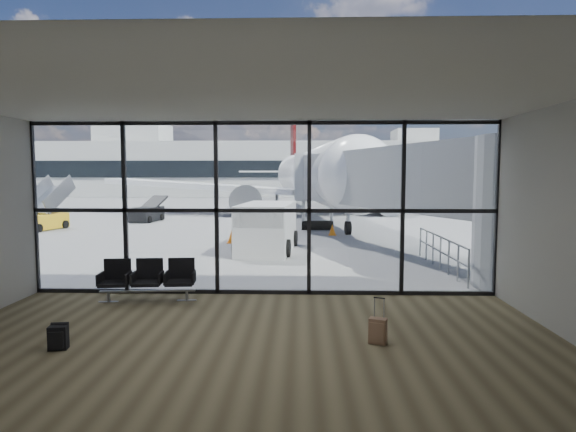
{
  "coord_description": "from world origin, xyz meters",
  "views": [
    {
      "loc": [
        1.02,
        -12.38,
        3.11
      ],
      "look_at": [
        0.57,
        3.0,
        1.81
      ],
      "focal_mm": 30.0,
      "sensor_mm": 36.0,
      "label": 1
    }
  ],
  "objects_px": {
    "backpack": "(58,338)",
    "seating_row": "(148,278)",
    "mobile_stairs": "(40,219)",
    "airliner": "(312,176)",
    "service_van": "(267,227)",
    "belt_loader": "(147,213)",
    "suitcase": "(378,331)"
  },
  "relations": [
    {
      "from": "backpack",
      "to": "seating_row",
      "type": "bearing_deg",
      "value": 72.59
    },
    {
      "from": "backpack",
      "to": "mobile_stairs",
      "type": "bearing_deg",
      "value": 110.76
    },
    {
      "from": "suitcase",
      "to": "service_van",
      "type": "height_order",
      "value": "service_van"
    },
    {
      "from": "belt_loader",
      "to": "mobile_stairs",
      "type": "bearing_deg",
      "value": -122.11
    },
    {
      "from": "suitcase",
      "to": "mobile_stairs",
      "type": "height_order",
      "value": "mobile_stairs"
    },
    {
      "from": "seating_row",
      "to": "airliner",
      "type": "xyz_separation_m",
      "value": [
        4.6,
        28.34,
        2.49
      ]
    },
    {
      "from": "suitcase",
      "to": "seating_row",
      "type": "bearing_deg",
      "value": 170.74
    },
    {
      "from": "seating_row",
      "to": "airliner",
      "type": "relative_size",
      "value": 0.06
    },
    {
      "from": "seating_row",
      "to": "service_van",
      "type": "xyz_separation_m",
      "value": [
        2.38,
        7.86,
        0.44
      ]
    },
    {
      "from": "airliner",
      "to": "mobile_stairs",
      "type": "bearing_deg",
      "value": -146.73
    },
    {
      "from": "suitcase",
      "to": "service_van",
      "type": "xyz_separation_m",
      "value": [
        -2.84,
        10.86,
        0.75
      ]
    },
    {
      "from": "service_van",
      "to": "mobile_stairs",
      "type": "bearing_deg",
      "value": 155.72
    },
    {
      "from": "backpack",
      "to": "suitcase",
      "type": "relative_size",
      "value": 0.55
    },
    {
      "from": "service_van",
      "to": "mobile_stairs",
      "type": "distance_m",
      "value": 15.49
    },
    {
      "from": "belt_loader",
      "to": "mobile_stairs",
      "type": "xyz_separation_m",
      "value": [
        -4.51,
        -5.2,
        0.03
      ]
    },
    {
      "from": "seating_row",
      "to": "service_van",
      "type": "relative_size",
      "value": 0.5
    },
    {
      "from": "backpack",
      "to": "service_van",
      "type": "distance_m",
      "value": 11.71
    },
    {
      "from": "suitcase",
      "to": "mobile_stairs",
      "type": "relative_size",
      "value": 0.23
    },
    {
      "from": "belt_loader",
      "to": "suitcase",
      "type": "bearing_deg",
      "value": -54.34
    },
    {
      "from": "backpack",
      "to": "airliner",
      "type": "bearing_deg",
      "value": 72.04
    },
    {
      "from": "airliner",
      "to": "backpack",
      "type": "bearing_deg",
      "value": -105.4
    },
    {
      "from": "belt_loader",
      "to": "seating_row",
      "type": "bearing_deg",
      "value": -63.14
    },
    {
      "from": "seating_row",
      "to": "mobile_stairs",
      "type": "xyz_separation_m",
      "value": [
        -11.18,
        15.33,
        0.02
      ]
    },
    {
      "from": "belt_loader",
      "to": "airliner",
      "type": "bearing_deg",
      "value": 43.62
    },
    {
      "from": "seating_row",
      "to": "service_van",
      "type": "bearing_deg",
      "value": 67.42
    },
    {
      "from": "airliner",
      "to": "suitcase",
      "type": "bearing_deg",
      "value": -95.12
    },
    {
      "from": "airliner",
      "to": "belt_loader",
      "type": "bearing_deg",
      "value": -151.48
    },
    {
      "from": "suitcase",
      "to": "backpack",
      "type": "bearing_deg",
      "value": -154.8
    },
    {
      "from": "suitcase",
      "to": "mobile_stairs",
      "type": "bearing_deg",
      "value": 152.47
    },
    {
      "from": "airliner",
      "to": "service_van",
      "type": "relative_size",
      "value": 8.38
    },
    {
      "from": "backpack",
      "to": "mobile_stairs",
      "type": "distance_m",
      "value": 21.6
    },
    {
      "from": "service_van",
      "to": "airliner",
      "type": "bearing_deg",
      "value": 88.38
    }
  ]
}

